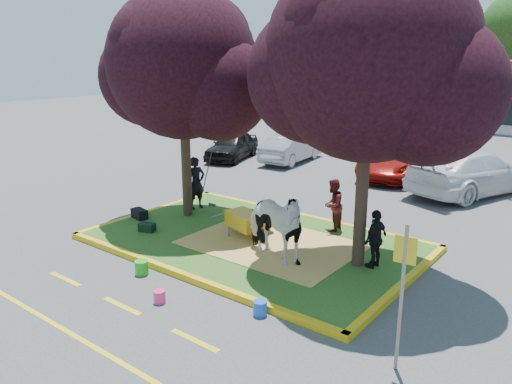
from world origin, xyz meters
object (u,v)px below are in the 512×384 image
Objects in this scene: cow at (273,225)px; bucket_green at (142,268)px; car_silver at (292,148)px; bucket_blue at (260,308)px; bucket_pink at (159,297)px; handler at (196,183)px; wheelbarrow at (245,221)px; calf at (252,219)px; sign_post at (403,283)px; car_black at (232,146)px.

cow is 3.13m from bucket_green.
bucket_green is 0.08× the size of car_silver.
bucket_pink is at bearing -156.02° from bucket_blue.
wheelbarrow is at bearing -98.87° from handler.
calf is 0.50× the size of sign_post.
sign_post is at bearing 123.71° from car_silver.
handler reaches higher than bucket_blue.
bucket_blue reaches higher than bucket_pink.
cow is 3.08m from bucket_pink.
car_black is (-7.02, 7.41, 0.23)m from calf.
sign_post reaches higher than handler.
car_black is at bearing 124.57° from bucket_pink.
wheelbarrow is 7.11× the size of bucket_pink.
bucket_pink is 0.07× the size of car_silver.
bucket_blue is (2.94, -3.47, -0.27)m from calf.
calf is 0.66× the size of wheelbarrow.
bucket_green is 0.09× the size of car_black.
calf is at bearing 144.56° from sign_post.
cow is 0.52× the size of car_silver.
bucket_blue is (3.23, 0.19, -0.02)m from bucket_green.
handler is at bearing 150.71° from sign_post.
calf reaches higher than bucket_green.
cow is 0.54× the size of car_black.
car_silver is at bearing 113.09° from bucket_pink.
sign_post is (3.90, -2.04, 0.46)m from cow.
bucket_pink is at bearing 106.91° from car_silver.
cow is at bearing 148.55° from sign_post.
sign_post reaches higher than car_silver.
bucket_green is at bearing 177.83° from sign_post.
cow is at bearing -100.85° from handler.
bucket_pink is 0.89× the size of bucket_blue.
car_silver is at bearing 8.41° from car_black.
handler is 6.73m from bucket_blue.
handler is 8.34m from car_black.
bucket_green is at bearing -176.66° from bucket_blue.
bucket_blue is at bearing -137.09° from cow.
bucket_blue is at bearing -64.56° from car_black.
cow reaches higher than car_black.
car_black is at bearing 135.53° from sign_post.
bucket_blue is (1.19, -2.03, -0.87)m from cow.
car_black is (-4.52, 7.00, -0.32)m from handler.
handler is at bearing 144.59° from bucket_blue.
calf is (-1.76, 1.44, -0.60)m from cow.
sign_post is 15.81m from car_silver.
handler is 0.43× the size of car_black.
bucket_green is at bearing 102.63° from car_silver.
handler is at bearing 174.99° from wheelbarrow.
sign_post is 0.61× the size of car_silver.
bucket_green is (2.22, -4.06, -0.80)m from handler.
handler is 5.59× the size of bucket_blue.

